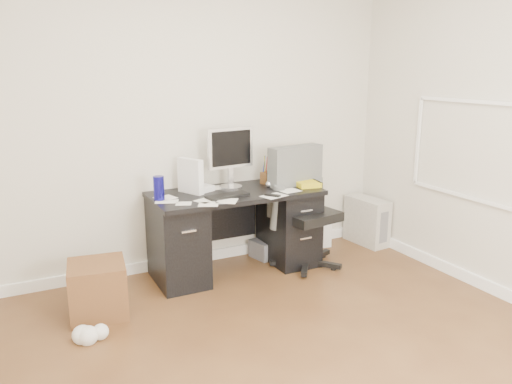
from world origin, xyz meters
TOP-DOWN VIEW (x-y plane):
  - ground at (0.00, 0.00)m, footprint 4.00×4.00m
  - room_shell at (0.03, 0.03)m, footprint 4.02×4.02m
  - desk at (0.30, 1.65)m, footprint 1.50×0.70m
  - loose_papers at (0.10, 1.60)m, footprint 1.10×0.60m
  - lcd_monitor at (0.31, 1.78)m, footprint 0.47×0.31m
  - keyboard at (0.16, 1.50)m, footprint 0.39×0.18m
  - computer_mouse at (0.63, 1.64)m, footprint 0.08×0.08m
  - travel_mug at (-0.39, 1.66)m, footprint 0.11×0.11m
  - white_binder at (-0.08, 1.77)m, footprint 0.22×0.29m
  - magazine_file at (0.99, 1.83)m, footprint 0.13×0.26m
  - pen_cup at (0.69, 1.79)m, footprint 0.14×0.14m
  - yellow_book at (0.98, 1.56)m, footprint 0.24×0.29m
  - paper_remote at (0.53, 1.35)m, footprint 0.25×0.22m
  - office_chair at (0.94, 1.47)m, footprint 0.72×0.72m
  - pc_tower at (1.84, 1.71)m, footprint 0.26×0.51m
  - shopping_bag at (1.30, 1.85)m, footprint 0.31×0.24m
  - wicker_basket at (-0.98, 1.34)m, footprint 0.46×0.46m
  - desk_printer at (0.72, 1.83)m, footprint 0.34×0.30m

SIDE VIEW (x-z plane):
  - ground at x=0.00m, z-range 0.00..0.00m
  - desk_printer at x=0.72m, z-range 0.00..0.17m
  - shopping_bag at x=1.30m, z-range 0.00..0.39m
  - wicker_basket at x=-0.98m, z-range 0.00..0.41m
  - pc_tower at x=1.84m, z-range 0.00..0.49m
  - desk at x=0.30m, z-range 0.02..0.77m
  - office_chair at x=0.94m, z-range 0.00..1.11m
  - loose_papers at x=0.10m, z-range 0.75..0.75m
  - paper_remote at x=0.53m, z-range 0.75..0.77m
  - keyboard at x=0.16m, z-range 0.75..0.77m
  - yellow_book at x=0.98m, z-range 0.75..0.80m
  - computer_mouse at x=0.63m, z-range 0.75..0.81m
  - travel_mug at x=-0.39m, z-range 0.75..0.95m
  - pen_cup at x=0.69m, z-range 0.75..1.02m
  - magazine_file at x=0.99m, z-range 0.75..1.05m
  - white_binder at x=-0.08m, z-range 0.75..1.05m
  - lcd_monitor at x=0.31m, z-range 0.75..1.31m
  - room_shell at x=0.03m, z-range 0.30..3.01m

